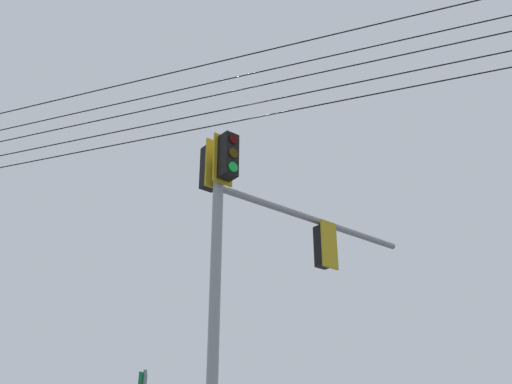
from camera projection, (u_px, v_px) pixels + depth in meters
signal_mast_assembly at (251, 248)px, 11.15m from camera, size 5.34×1.18×7.29m
overhead_wire_span at (159, 102)px, 12.65m from camera, size 19.44×26.31×2.37m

